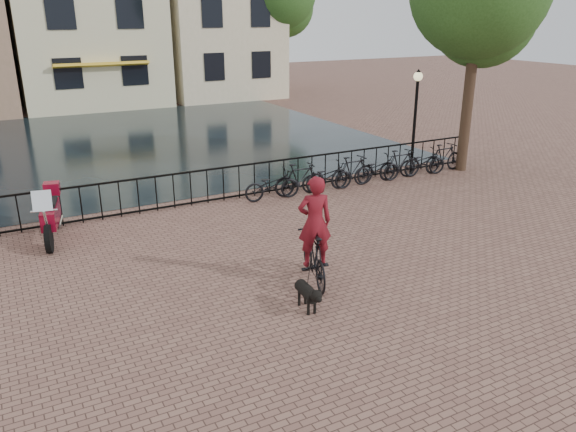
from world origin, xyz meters
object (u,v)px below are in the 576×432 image
lamp_post (416,105)px  cyclist (314,236)px  motorcycle (50,209)px  dog (307,295)px

lamp_post → cyclist: bearing=-142.3°
lamp_post → motorcycle: 11.64m
motorcycle → cyclist: bearing=-36.2°
lamp_post → cyclist: (-7.03, -5.43, -1.38)m
lamp_post → cyclist: size_ratio=1.31×
dog → motorcycle: 7.04m
cyclist → dog: bearing=70.3°
lamp_post → motorcycle: lamp_post is taller
lamp_post → motorcycle: bearing=-177.7°
cyclist → dog: 1.38m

